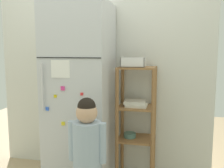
% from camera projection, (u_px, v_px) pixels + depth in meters
% --- Properties ---
extents(kitchen_wall_back, '(2.42, 0.03, 2.32)m').
position_uv_depth(kitchen_wall_back, '(101.00, 68.00, 2.80)').
color(kitchen_wall_back, silver).
rests_on(kitchen_wall_back, ground).
extents(refrigerator, '(0.62, 0.63, 1.82)m').
position_uv_depth(refrigerator, '(80.00, 95.00, 2.55)').
color(refrigerator, silver).
rests_on(refrigerator, ground).
extents(child_standing, '(0.32, 0.24, 0.99)m').
position_uv_depth(child_standing, '(87.00, 145.00, 2.03)').
color(child_standing, '#4E5D67').
rests_on(child_standing, ground).
extents(pantry_shelf_unit, '(0.39, 0.34, 1.19)m').
position_uv_depth(pantry_shelf_unit, '(136.00, 114.00, 2.58)').
color(pantry_shelf_unit, olive).
rests_on(pantry_shelf_unit, ground).
extents(fruit_bin, '(0.24, 0.18, 0.09)m').
position_uv_depth(fruit_bin, '(133.00, 63.00, 2.50)').
color(fruit_bin, white).
rests_on(fruit_bin, pantry_shelf_unit).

